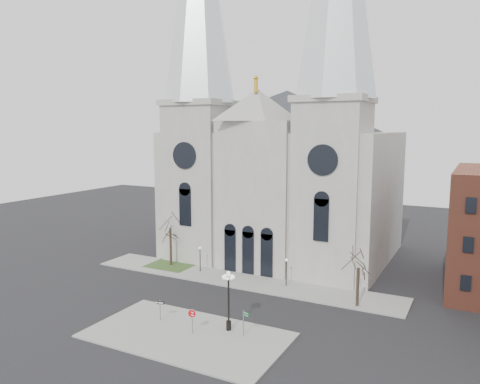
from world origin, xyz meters
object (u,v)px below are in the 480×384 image
at_px(stop_sign, 192,316).
at_px(one_way_sign, 160,307).
at_px(street_name_sign, 244,321).
at_px(globe_lamp, 229,293).

distance_m(stop_sign, one_way_sign, 4.50).
relative_size(stop_sign, one_way_sign, 1.14).
height_order(one_way_sign, street_name_sign, street_name_sign).
xyz_separation_m(globe_lamp, one_way_sign, (-6.95, -1.13, -2.15)).
xyz_separation_m(one_way_sign, street_name_sign, (8.77, 0.68, 0.02)).
height_order(globe_lamp, one_way_sign, globe_lamp).
relative_size(stop_sign, globe_lamp, 0.41).
bearing_deg(one_way_sign, street_name_sign, -12.34).
bearing_deg(stop_sign, one_way_sign, 177.02).
height_order(stop_sign, one_way_sign, stop_sign).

